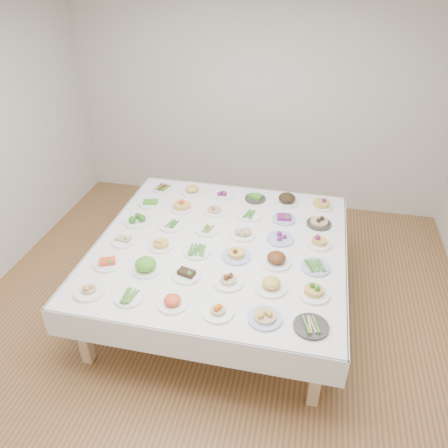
% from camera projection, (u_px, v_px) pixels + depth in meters
% --- Properties ---
extents(room_envelope, '(5.02, 5.02, 2.81)m').
position_uv_depth(room_envelope, '(213.00, 148.00, 3.40)').
color(room_envelope, olive).
rests_on(room_envelope, ground).
extents(display_table, '(2.37, 2.37, 0.75)m').
position_uv_depth(display_table, '(221.00, 249.00, 4.22)').
color(display_table, white).
rests_on(display_table, ground).
extents(dish_0, '(0.25, 0.25, 0.12)m').
position_uv_depth(dish_0, '(89.00, 288.00, 3.57)').
color(dish_0, white).
rests_on(dish_0, display_table).
extents(dish_1, '(0.23, 0.23, 0.06)m').
position_uv_depth(dish_1, '(129.00, 297.00, 3.52)').
color(dish_1, white).
rests_on(dish_1, display_table).
extents(dish_2, '(0.23, 0.23, 0.12)m').
position_uv_depth(dish_2, '(172.00, 300.00, 3.45)').
color(dish_2, white).
rests_on(dish_2, display_table).
extents(dish_3, '(0.24, 0.24, 0.12)m').
position_uv_depth(dish_3, '(218.00, 308.00, 3.37)').
color(dish_3, white).
rests_on(dish_3, display_table).
extents(dish_4, '(0.26, 0.26, 0.15)m').
position_uv_depth(dish_4, '(265.00, 313.00, 3.30)').
color(dish_4, '#4C66B2').
rests_on(dish_4, display_table).
extents(dish_5, '(0.29, 0.26, 0.06)m').
position_uv_depth(dish_5, '(311.00, 325.00, 3.25)').
color(dish_5, '#2F2C2A').
rests_on(dish_5, display_table).
extents(dish_6, '(0.24, 0.24, 0.10)m').
position_uv_depth(dish_6, '(108.00, 262.00, 3.88)').
color(dish_6, white).
rests_on(dish_6, display_table).
extents(dish_7, '(0.24, 0.24, 0.14)m').
position_uv_depth(dish_7, '(146.00, 265.00, 3.80)').
color(dish_7, white).
rests_on(dish_7, display_table).
extents(dish_8, '(0.24, 0.24, 0.10)m').
position_uv_depth(dish_8, '(186.00, 273.00, 3.75)').
color(dish_8, white).
rests_on(dish_8, display_table).
extents(dish_9, '(0.26, 0.26, 0.14)m').
position_uv_depth(dish_9, '(228.00, 277.00, 3.66)').
color(dish_9, white).
rests_on(dish_9, display_table).
extents(dish_10, '(0.27, 0.27, 0.14)m').
position_uv_depth(dish_10, '(271.00, 283.00, 3.61)').
color(dish_10, white).
rests_on(dish_10, display_table).
extents(dish_11, '(0.27, 0.27, 0.15)m').
position_uv_depth(dish_11, '(314.00, 289.00, 3.54)').
color(dish_11, white).
rests_on(dish_11, display_table).
extents(dish_12, '(0.24, 0.24, 0.09)m').
position_uv_depth(dish_12, '(123.00, 239.00, 4.19)').
color(dish_12, white).
rests_on(dish_12, display_table).
extents(dish_13, '(0.23, 0.23, 0.13)m').
position_uv_depth(dish_13, '(161.00, 243.00, 4.10)').
color(dish_13, white).
rests_on(dish_13, display_table).
extents(dish_14, '(0.25, 0.25, 0.06)m').
position_uv_depth(dish_14, '(197.00, 250.00, 4.04)').
color(dish_14, white).
rests_on(dish_14, display_table).
extents(dish_15, '(0.26, 0.26, 0.13)m').
position_uv_depth(dish_15, '(236.00, 252.00, 3.97)').
color(dish_15, '#4C66B2').
rests_on(dish_15, display_table).
extents(dish_16, '(0.28, 0.28, 0.17)m').
position_uv_depth(dish_16, '(277.00, 256.00, 3.88)').
color(dish_16, white).
rests_on(dish_16, display_table).
extents(dish_17, '(0.27, 0.26, 0.06)m').
position_uv_depth(dish_17, '(315.00, 266.00, 3.85)').
color(dish_17, '#4C66B2').
rests_on(dish_17, display_table).
extents(dish_18, '(0.26, 0.26, 0.12)m').
position_uv_depth(dish_18, '(137.00, 218.00, 4.47)').
color(dish_18, white).
rests_on(dish_18, display_table).
extents(dish_19, '(0.26, 0.26, 0.06)m').
position_uv_depth(dish_19, '(172.00, 224.00, 4.42)').
color(dish_19, white).
rests_on(dish_19, display_table).
extents(dish_20, '(0.24, 0.24, 0.05)m').
position_uv_depth(dish_20, '(207.00, 229.00, 4.35)').
color(dish_20, white).
rests_on(dish_20, display_table).
extents(dish_21, '(0.25, 0.25, 0.11)m').
position_uv_depth(dish_21, '(243.00, 231.00, 4.27)').
color(dish_21, white).
rests_on(dish_21, display_table).
extents(dish_22, '(0.26, 0.26, 0.10)m').
position_uv_depth(dish_22, '(280.00, 237.00, 4.21)').
color(dish_22, '#4C66B2').
rests_on(dish_22, display_table).
extents(dish_23, '(0.24, 0.24, 0.13)m').
position_uv_depth(dish_23, '(319.00, 240.00, 4.13)').
color(dish_23, white).
rests_on(dish_23, display_table).
extents(dish_24, '(0.24, 0.24, 0.10)m').
position_uv_depth(dish_24, '(150.00, 202.00, 4.78)').
color(dish_24, white).
rests_on(dish_24, display_table).
extents(dish_25, '(0.24, 0.24, 0.15)m').
position_uv_depth(dish_25, '(182.00, 204.00, 4.69)').
color(dish_25, white).
rests_on(dish_25, display_table).
extents(dish_26, '(0.24, 0.24, 0.12)m').
position_uv_depth(dish_26, '(214.00, 209.00, 4.63)').
color(dish_26, white).
rests_on(dish_26, display_table).
extents(dish_27, '(0.25, 0.25, 0.06)m').
position_uv_depth(dish_27, '(249.00, 215.00, 4.58)').
color(dish_27, white).
rests_on(dish_27, display_table).
extents(dish_28, '(0.24, 0.24, 0.11)m').
position_uv_depth(dish_28, '(284.00, 216.00, 4.51)').
color(dish_28, '#4C66B2').
rests_on(dish_28, display_table).
extents(dish_29, '(0.26, 0.26, 0.14)m').
position_uv_depth(dish_29, '(319.00, 220.00, 4.43)').
color(dish_29, '#2F2C2A').
rests_on(dish_29, display_table).
extents(dish_30, '(0.24, 0.24, 0.05)m').
position_uv_depth(dish_30, '(163.00, 188.00, 5.08)').
color(dish_30, white).
rests_on(dish_30, display_table).
extents(dish_31, '(0.24, 0.24, 0.13)m').
position_uv_depth(dish_31, '(192.00, 188.00, 4.99)').
color(dish_31, white).
rests_on(dish_31, display_table).
extents(dish_32, '(0.25, 0.25, 0.09)m').
position_uv_depth(dish_32, '(222.00, 194.00, 4.94)').
color(dish_32, white).
rests_on(dish_32, display_table).
extents(dish_33, '(0.23, 0.23, 0.09)m').
position_uv_depth(dish_33, '(255.00, 197.00, 4.88)').
color(dish_33, '#2F2C2A').
rests_on(dish_33, display_table).
extents(dish_34, '(0.27, 0.27, 0.16)m').
position_uv_depth(dish_34, '(287.00, 197.00, 4.79)').
color(dish_34, white).
rests_on(dish_34, display_table).
extents(dish_35, '(0.24, 0.24, 0.14)m').
position_uv_depth(dish_35, '(322.00, 202.00, 4.73)').
color(dish_35, white).
rests_on(dish_35, display_table).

